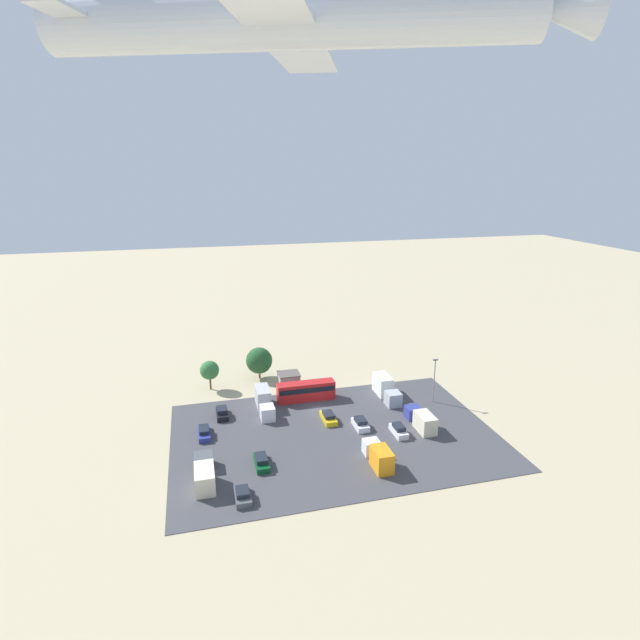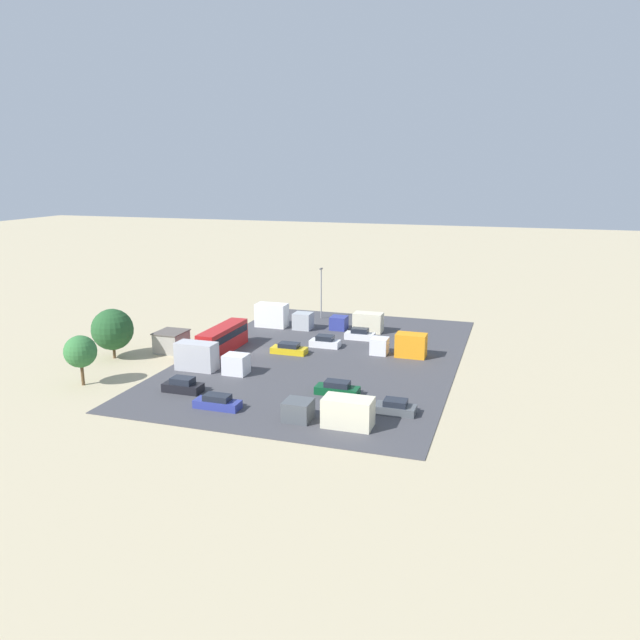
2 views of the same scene
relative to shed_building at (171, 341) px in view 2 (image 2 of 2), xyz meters
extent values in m
plane|color=tan|center=(-3.44, 11.09, -1.38)|extent=(400.00, 400.00, 0.00)
cube|color=#424247|center=(-3.44, 20.18, -1.34)|extent=(50.48, 33.73, 0.08)
cube|color=#9E998E|center=(0.00, 0.00, -0.07)|extent=(3.89, 3.46, 2.63)
cube|color=#59514C|center=(0.00, 0.00, 1.31)|extent=(4.13, 3.70, 0.12)
cube|color=red|center=(-1.88, 6.64, 0.38)|extent=(10.52, 2.43, 3.38)
cube|color=black|center=(-1.88, 6.64, 0.99)|extent=(10.10, 2.47, 0.95)
cube|color=black|center=(13.41, 9.44, -0.83)|extent=(1.90, 4.30, 0.94)
cube|color=#1E232D|center=(13.41, 9.44, -0.02)|extent=(1.59, 2.41, 0.69)
cube|color=gold|center=(-3.74, 15.29, -0.89)|extent=(1.97, 4.70, 0.82)
cube|color=#1E232D|center=(-3.74, 15.29, -0.18)|extent=(1.65, 2.63, 0.60)
cube|color=#4C5156|center=(12.38, 32.66, -0.89)|extent=(2.00, 4.04, 0.83)
cube|color=#1E232D|center=(12.38, 32.66, -0.17)|extent=(1.68, 2.26, 0.61)
cube|color=#0C4723|center=(8.98, 25.65, -0.88)|extent=(1.86, 4.72, 0.85)
cube|color=#1E232D|center=(8.98, 25.65, -0.14)|extent=(1.56, 2.65, 0.63)
cube|color=silver|center=(-8.17, 18.85, -0.84)|extent=(1.93, 4.08, 0.92)
cube|color=#1E232D|center=(-8.17, 18.85, -0.04)|extent=(1.62, 2.28, 0.68)
cube|color=navy|center=(16.58, 15.23, -0.89)|extent=(1.78, 4.78, 0.83)
cube|color=#1E232D|center=(16.58, 15.23, -0.17)|extent=(1.49, 2.68, 0.61)
cube|color=silver|center=(-13.36, 22.41, -0.84)|extent=(1.74, 4.18, 0.94)
cube|color=#1E232D|center=(-13.36, 22.41, -0.02)|extent=(1.46, 2.34, 0.69)
cube|color=navy|center=(-17.83, 17.98, -0.30)|extent=(2.40, 2.40, 2.01)
cube|color=beige|center=(-17.83, 22.51, 0.13)|extent=(2.40, 4.27, 2.87)
cube|color=silver|center=(6.06, 12.32, -0.12)|extent=(2.34, 2.75, 2.37)
cube|color=#B2B2B7|center=(6.06, 7.12, 0.39)|extent=(2.34, 4.90, 3.38)
cube|color=silver|center=(-7.21, 26.64, -0.24)|extent=(2.35, 2.18, 2.13)
cube|color=orange|center=(-7.21, 30.76, 0.22)|extent=(2.35, 3.88, 3.04)
cube|color=#4C5156|center=(16.92, 24.05, -0.32)|extent=(2.59, 2.64, 1.97)
cube|color=beige|center=(16.92, 29.04, 0.10)|extent=(2.59, 4.69, 2.81)
cube|color=#ADB2B7|center=(-16.39, 12.75, -0.06)|extent=(2.51, 2.69, 2.49)
cube|color=white|center=(-16.39, 7.67, 0.48)|extent=(2.51, 4.78, 3.56)
cylinder|color=brown|center=(4.94, -5.43, -0.47)|extent=(0.36, 0.36, 1.83)
sphere|color=#235128|center=(4.94, -5.43, 2.42)|extent=(5.28, 5.28, 5.28)
cylinder|color=brown|center=(14.78, -2.48, -0.09)|extent=(0.36, 0.36, 2.58)
sphere|color=#337038|center=(14.78, -2.48, 2.55)|extent=(3.61, 3.61, 3.61)
cylinder|color=gray|center=(-23.93, 13.21, 2.67)|extent=(0.20, 0.20, 7.94)
cube|color=#4C4C51|center=(-23.93, 13.21, 6.81)|extent=(0.90, 0.28, 0.20)
camera|label=1|loc=(16.40, 87.65, 39.09)|focal=28.00mm
camera|label=2|loc=(69.79, 43.43, 22.30)|focal=35.00mm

